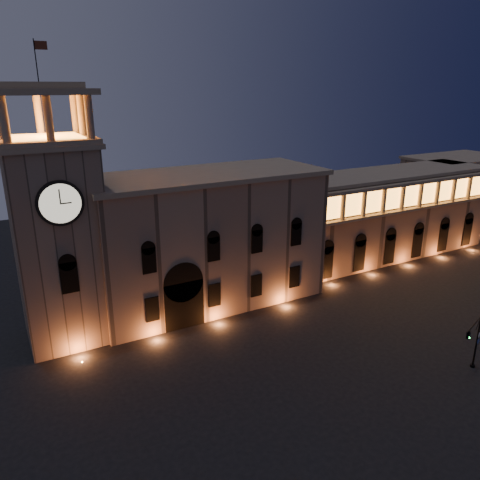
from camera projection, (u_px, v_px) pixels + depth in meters
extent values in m
plane|color=black|center=(319.00, 377.00, 47.31)|extent=(160.00, 160.00, 0.00)
cube|color=#846A56|center=(207.00, 241.00, 62.01)|extent=(30.00, 12.00, 17.00)
cube|color=gray|center=(206.00, 175.00, 59.25)|extent=(30.80, 12.80, 0.60)
cube|color=black|center=(182.00, 304.00, 56.50)|extent=(5.00, 1.40, 6.00)
cylinder|color=black|center=(181.00, 281.00, 55.56)|extent=(5.00, 1.40, 5.00)
cube|color=orange|center=(183.00, 306.00, 56.39)|extent=(4.20, 0.20, 5.00)
cube|color=#846A56|center=(60.00, 247.00, 51.91)|extent=(9.00, 9.00, 22.00)
cube|color=gray|center=(47.00, 144.00, 48.38)|extent=(9.80, 9.80, 0.50)
cylinder|color=black|center=(60.00, 203.00, 46.14)|extent=(4.60, 0.35, 4.60)
cylinder|color=beige|center=(60.00, 204.00, 46.02)|extent=(4.00, 0.12, 4.00)
cube|color=gray|center=(46.00, 140.00, 48.22)|extent=(9.40, 9.40, 0.50)
cube|color=orange|center=(46.00, 137.00, 48.13)|extent=(6.80, 6.80, 0.15)
cylinder|color=gray|center=(4.00, 120.00, 42.59)|extent=(0.76, 0.76, 4.20)
cylinder|color=gray|center=(48.00, 118.00, 44.33)|extent=(0.76, 0.76, 4.20)
cylinder|color=gray|center=(89.00, 117.00, 46.07)|extent=(0.76, 0.76, 4.20)
cylinder|color=gray|center=(0.00, 115.00, 48.90)|extent=(0.76, 0.76, 4.20)
cylinder|color=gray|center=(38.00, 114.00, 50.65)|extent=(0.76, 0.76, 4.20)
cylinder|color=gray|center=(75.00, 113.00, 52.39)|extent=(0.76, 0.76, 4.20)
cylinder|color=gray|center=(2.00, 117.00, 45.74)|extent=(0.76, 0.76, 4.20)
cylinder|color=gray|center=(82.00, 115.00, 49.23)|extent=(0.76, 0.76, 4.20)
cube|color=gray|center=(40.00, 91.00, 46.73)|extent=(9.80, 9.80, 0.60)
cube|color=gray|center=(39.00, 85.00, 46.55)|extent=(7.50, 7.50, 0.60)
cylinder|color=black|center=(36.00, 60.00, 45.82)|extent=(0.10, 0.10, 4.00)
plane|color=#502416|center=(41.00, 45.00, 45.66)|extent=(1.20, 0.00, 1.20)
cube|color=#7F6551|center=(383.00, 215.00, 79.74)|extent=(40.00, 10.00, 14.00)
cube|color=gray|center=(387.00, 173.00, 77.47)|extent=(40.60, 10.60, 0.50)
cube|color=gray|center=(410.00, 209.00, 74.45)|extent=(40.00, 1.20, 0.40)
cube|color=gray|center=(413.00, 183.00, 73.10)|extent=(40.00, 1.40, 0.50)
cube|color=orange|center=(409.00, 195.00, 74.22)|extent=(38.00, 0.15, 3.60)
cylinder|color=gray|center=(321.00, 210.00, 65.50)|extent=(0.70, 0.70, 4.00)
cylinder|color=gray|center=(343.00, 206.00, 67.34)|extent=(0.70, 0.70, 4.00)
cylinder|color=gray|center=(364.00, 203.00, 69.17)|extent=(0.70, 0.70, 4.00)
cylinder|color=gray|center=(384.00, 200.00, 71.01)|extent=(0.70, 0.70, 4.00)
cylinder|color=gray|center=(403.00, 197.00, 72.84)|extent=(0.70, 0.70, 4.00)
cylinder|color=gray|center=(421.00, 195.00, 74.68)|extent=(0.70, 0.70, 4.00)
cylinder|color=gray|center=(438.00, 192.00, 76.51)|extent=(0.70, 0.70, 4.00)
cylinder|color=gray|center=(454.00, 189.00, 78.35)|extent=(0.70, 0.70, 4.00)
cylinder|color=gray|center=(469.00, 187.00, 80.18)|extent=(0.70, 0.70, 4.00)
cube|color=#7F6551|center=(454.00, 193.00, 96.66)|extent=(20.00, 12.00, 14.00)
cylinder|color=black|center=(477.00, 340.00, 48.02)|extent=(0.18, 0.18, 6.42)
cylinder|color=black|center=(472.00, 366.00, 48.99)|extent=(0.51, 0.51, 0.28)
cylinder|color=black|center=(475.00, 324.00, 45.53)|extent=(4.36, 1.64, 0.11)
cube|color=black|center=(468.00, 335.00, 44.44)|extent=(0.35, 0.33, 0.78)
cylinder|color=#0CE53F|center=(469.00, 338.00, 44.43)|extent=(0.18, 0.12, 0.17)
cylinder|color=silver|center=(479.00, 335.00, 47.71)|extent=(0.53, 0.22, 0.55)
cylinder|color=navy|center=(478.00, 341.00, 47.94)|extent=(0.53, 0.22, 0.55)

